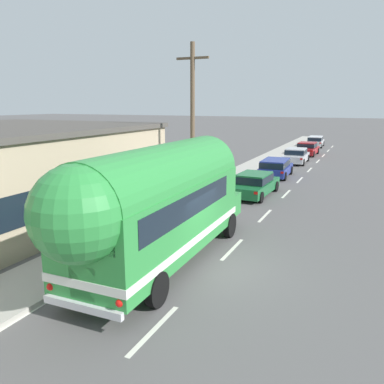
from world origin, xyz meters
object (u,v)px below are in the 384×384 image
(utility_pole, at_px, (193,123))
(car_fifth, at_px, (315,141))
(painted_bus, at_px, (156,202))
(car_lead, at_px, (254,183))
(car_second, at_px, (276,167))
(car_fourth, at_px, (307,148))
(car_third, at_px, (296,155))

(utility_pole, height_order, car_fifth, utility_pole)
(painted_bus, height_order, car_fifth, painted_bus)
(car_lead, distance_m, car_second, 6.52)
(painted_bus, relative_size, car_fourth, 2.41)
(car_lead, height_order, car_third, same)
(utility_pole, distance_m, car_second, 10.65)
(car_third, bearing_deg, car_second, -90.86)
(painted_bus, xyz_separation_m, car_third, (-0.07, 26.22, -1.57))
(car_second, bearing_deg, painted_bus, -89.42)
(car_third, relative_size, car_fifth, 1.04)
(car_lead, distance_m, car_fifth, 29.38)
(utility_pole, xyz_separation_m, car_fifth, (2.38, 32.57, -3.64))
(car_third, distance_m, car_fourth, 6.30)
(car_second, relative_size, car_third, 0.94)
(car_lead, bearing_deg, car_second, 91.61)
(utility_pole, bearing_deg, car_fourth, 83.71)
(utility_pole, xyz_separation_m, car_fourth, (2.63, 23.91, -3.69))
(car_fifth, bearing_deg, car_lead, -89.52)
(utility_pole, distance_m, car_third, 18.17)
(car_fourth, height_order, car_fifth, same)
(utility_pole, relative_size, car_fourth, 1.89)
(painted_bus, xyz_separation_m, car_lead, (-0.00, 11.81, -1.56))
(car_lead, height_order, car_second, same)
(utility_pole, relative_size, painted_bus, 0.79)
(painted_bus, height_order, car_third, painted_bus)
(painted_bus, height_order, car_lead, painted_bus)
(painted_bus, relative_size, car_third, 2.35)
(utility_pole, height_order, car_second, utility_pole)
(car_lead, bearing_deg, painted_bus, -89.99)
(car_third, bearing_deg, car_fourth, 89.28)
(car_lead, relative_size, car_fourth, 1.06)
(car_fourth, bearing_deg, painted_bus, -90.02)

